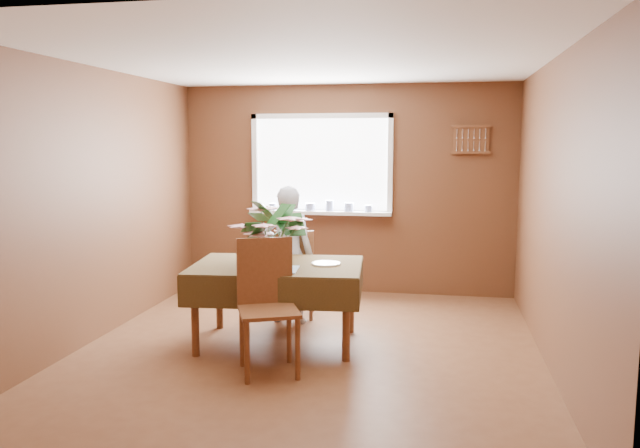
% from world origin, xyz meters
% --- Properties ---
extents(floor, '(4.50, 4.50, 0.00)m').
position_xyz_m(floor, '(0.00, 0.00, 0.00)').
color(floor, brown).
rests_on(floor, ground).
extents(ceiling, '(4.50, 4.50, 0.00)m').
position_xyz_m(ceiling, '(0.00, 0.00, 2.50)').
color(ceiling, white).
rests_on(ceiling, wall_back).
extents(wall_back, '(4.00, 0.00, 4.00)m').
position_xyz_m(wall_back, '(0.00, 2.25, 1.25)').
color(wall_back, brown).
rests_on(wall_back, floor).
extents(wall_front, '(4.00, 0.00, 4.00)m').
position_xyz_m(wall_front, '(0.00, -2.25, 1.25)').
color(wall_front, brown).
rests_on(wall_front, floor).
extents(wall_left, '(0.00, 4.50, 4.50)m').
position_xyz_m(wall_left, '(-2.00, 0.00, 1.25)').
color(wall_left, brown).
rests_on(wall_left, floor).
extents(wall_right, '(0.00, 4.50, 4.50)m').
position_xyz_m(wall_right, '(2.00, 0.00, 1.25)').
color(wall_right, brown).
rests_on(wall_right, floor).
extents(window_assembly, '(1.72, 0.20, 1.22)m').
position_xyz_m(window_assembly, '(-0.30, 2.20, 1.35)').
color(window_assembly, white).
rests_on(window_assembly, wall_back).
extents(spoon_rack, '(0.44, 0.05, 0.33)m').
position_xyz_m(spoon_rack, '(1.45, 2.22, 1.85)').
color(spoon_rack, brown).
rests_on(spoon_rack, wall_back).
extents(dining_table, '(1.60, 1.16, 0.74)m').
position_xyz_m(dining_table, '(-0.31, 0.13, 0.64)').
color(dining_table, brown).
rests_on(dining_table, floor).
extents(chair_far, '(0.46, 0.46, 0.93)m').
position_xyz_m(chair_far, '(-0.34, 0.96, 0.51)').
color(chair_far, brown).
rests_on(chair_far, floor).
extents(chair_near, '(0.60, 0.60, 1.05)m').
position_xyz_m(chair_near, '(-0.23, -0.51, 0.57)').
color(chair_near, brown).
rests_on(chair_near, floor).
extents(seated_woman, '(0.52, 0.35, 1.39)m').
position_xyz_m(seated_woman, '(-0.37, 0.82, 0.70)').
color(seated_woman, white).
rests_on(seated_woman, floor).
extents(flower_bouquet, '(0.59, 0.59, 0.51)m').
position_xyz_m(flower_bouquet, '(-0.31, -0.07, 1.06)').
color(flower_bouquet, white).
rests_on(flower_bouquet, dining_table).
extents(side_plate, '(0.31, 0.31, 0.01)m').
position_xyz_m(side_plate, '(0.12, 0.22, 0.74)').
color(side_plate, white).
rests_on(side_plate, dining_table).
extents(table_knife, '(0.05, 0.24, 0.00)m').
position_xyz_m(table_knife, '(-0.15, -0.11, 0.74)').
color(table_knife, silver).
rests_on(table_knife, dining_table).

